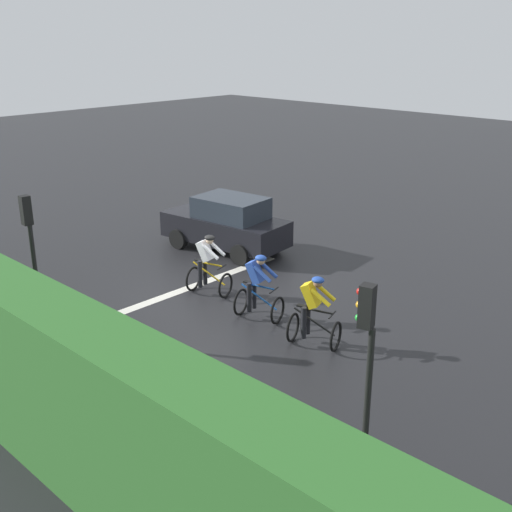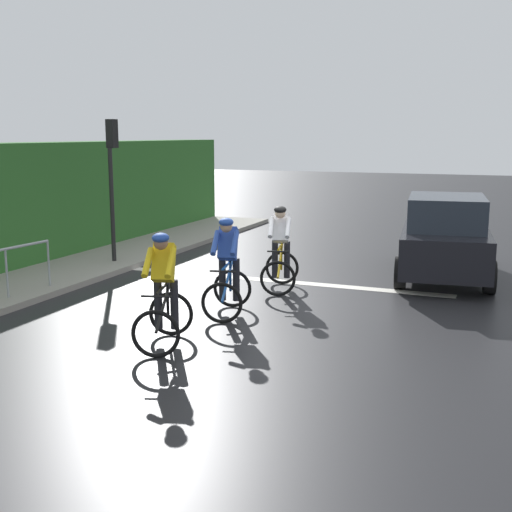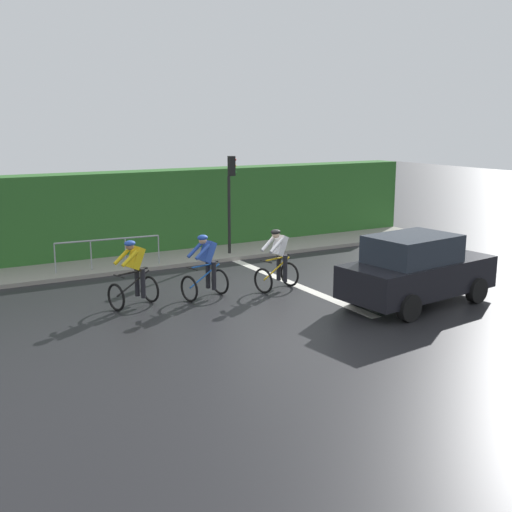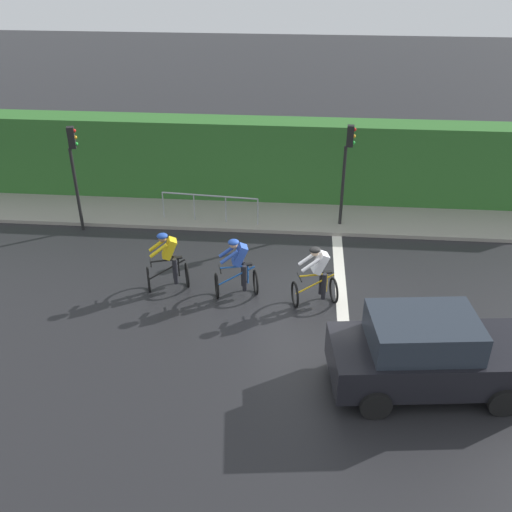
# 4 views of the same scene
# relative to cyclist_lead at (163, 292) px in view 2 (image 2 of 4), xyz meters

# --- Properties ---
(ground_plane) EXTENTS (80.00, 80.00, 0.00)m
(ground_plane) POSITION_rel_cyclist_lead_xyz_m (-0.18, -3.71, -0.80)
(ground_plane) COLOR black
(road_marking_stop_line) EXTENTS (7.00, 0.30, 0.01)m
(road_marking_stop_line) POSITION_rel_cyclist_lead_xyz_m (-0.18, -4.55, -0.79)
(road_marking_stop_line) COLOR silver
(road_marking_stop_line) RESTS_ON ground
(cyclist_lead) EXTENTS (0.97, 1.23, 1.66)m
(cyclist_lead) POSITION_rel_cyclist_lead_xyz_m (0.00, 0.00, 0.00)
(cyclist_lead) COLOR black
(cyclist_lead) RESTS_ON ground
(cyclist_second) EXTENTS (0.92, 1.21, 1.66)m
(cyclist_second) POSITION_rel_cyclist_lead_xyz_m (-0.18, -1.85, 0.00)
(cyclist_second) COLOR black
(cyclist_second) RESTS_ON ground
(cyclist_mid) EXTENTS (0.93, 1.22, 1.66)m
(cyclist_mid) POSITION_rel_cyclist_lead_xyz_m (-0.39, -3.87, 0.00)
(cyclist_mid) COLOR black
(cyclist_mid) RESTS_ON ground
(car_black) EXTENTS (2.24, 4.27, 1.76)m
(car_black) POSITION_rel_cyclist_lead_xyz_m (-3.26, -6.12, 0.08)
(car_black) COLOR black
(car_black) RESTS_ON ground
(traffic_light_near_crossing) EXTENTS (0.21, 0.31, 3.34)m
(traffic_light_near_crossing) POSITION_rel_cyclist_lead_xyz_m (3.97, -4.72, 1.43)
(traffic_light_near_crossing) COLOR black
(traffic_light_near_crossing) RESTS_ON ground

